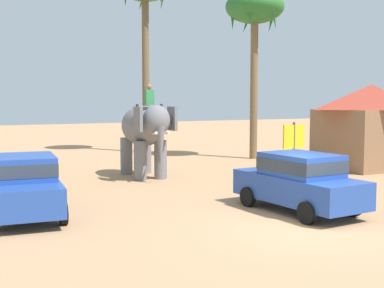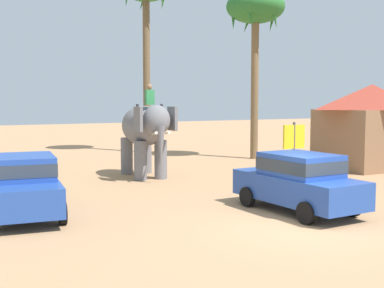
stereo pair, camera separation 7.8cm
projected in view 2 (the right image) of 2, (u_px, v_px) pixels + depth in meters
ground_plane at (298, 228)px, 12.57m from camera, size 120.00×120.00×0.00m
car_sedan_foreground at (299, 180)px, 14.35m from camera, size 1.93×4.13×1.70m
car_parked_far_side at (25, 183)px, 13.75m from camera, size 2.31×4.30×1.70m
elephant_with_mahout at (145, 130)px, 20.82m from camera, size 1.87×3.94×3.88m
palm_tree_left_of_road at (255, 13)px, 27.10m from camera, size 3.20×3.20×9.23m
roadside_hut at (371, 124)px, 23.82m from camera, size 5.24×4.49×4.00m
signboard_yellow at (294, 141)px, 18.91m from camera, size 1.00×0.10×2.40m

